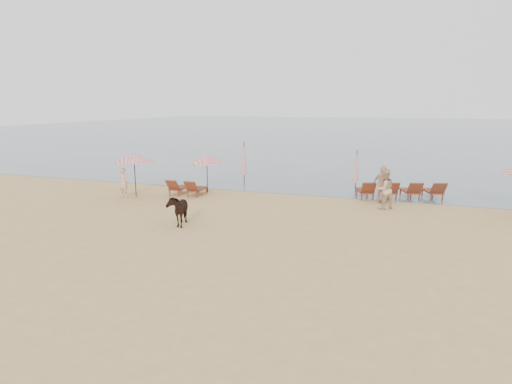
% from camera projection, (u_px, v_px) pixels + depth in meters
% --- Properties ---
extents(ground, '(120.00, 120.00, 0.00)m').
position_uv_depth(ground, '(206.00, 253.00, 14.13)').
color(ground, tan).
rests_on(ground, ground).
extents(sea, '(160.00, 140.00, 0.06)m').
position_uv_depth(sea, '(375.00, 128.00, 88.14)').
color(sea, '#51606B').
rests_on(sea, ground).
extents(lounger_cluster_left, '(1.73, 1.66, 0.62)m').
position_uv_depth(lounger_cluster_left, '(186.00, 188.00, 23.00)').
color(lounger_cluster_left, maroon).
rests_on(lounger_cluster_left, ground).
extents(lounger_cluster_right, '(4.54, 2.95, 0.67)m').
position_uv_depth(lounger_cluster_right, '(400.00, 190.00, 22.15)').
color(lounger_cluster_right, maroon).
rests_on(lounger_cluster_right, ground).
extents(umbrella_open_left_a, '(2.06, 2.06, 2.34)m').
position_uv_depth(umbrella_open_left_a, '(134.00, 158.00, 22.29)').
color(umbrella_open_left_a, black).
rests_on(umbrella_open_left_a, ground).
extents(umbrella_open_left_b, '(1.70, 1.73, 2.17)m').
position_uv_depth(umbrella_open_left_b, '(207.00, 159.00, 23.58)').
color(umbrella_open_left_b, black).
rests_on(umbrella_open_left_b, ground).
extents(umbrella_closed_left, '(0.32, 0.32, 2.62)m').
position_uv_depth(umbrella_closed_left, '(244.00, 159.00, 25.79)').
color(umbrella_closed_left, black).
rests_on(umbrella_closed_left, ground).
extents(umbrella_closed_right, '(0.29, 0.29, 2.40)m').
position_uv_depth(umbrella_closed_right, '(356.00, 167.00, 23.50)').
color(umbrella_closed_right, black).
rests_on(umbrella_closed_right, ground).
extents(cow, '(1.18, 1.69, 1.30)m').
position_uv_depth(cow, '(178.00, 209.00, 17.34)').
color(cow, black).
rests_on(cow, ground).
extents(beachgoer_left, '(0.65, 0.49, 1.59)m').
position_uv_depth(beachgoer_left, '(124.00, 183.00, 22.43)').
color(beachgoer_left, tan).
rests_on(beachgoer_left, ground).
extents(beachgoer_right_a, '(1.16, 1.13, 1.88)m').
position_uv_depth(beachgoer_right_a, '(384.00, 189.00, 19.97)').
color(beachgoer_right_a, tan).
rests_on(beachgoer_right_a, ground).
extents(beachgoer_right_b, '(1.17, 0.98, 1.87)m').
position_uv_depth(beachgoer_right_b, '(383.00, 185.00, 21.10)').
color(beachgoer_right_b, tan).
rests_on(beachgoer_right_b, ground).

